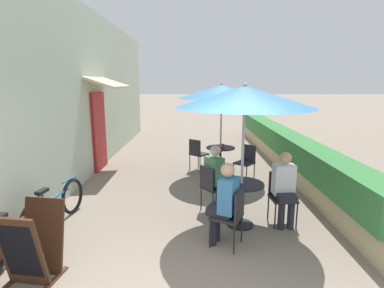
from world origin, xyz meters
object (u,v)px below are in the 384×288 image
object	(u,v)px
seated_patron_near_left	(225,201)
patio_umbrella_mid	(222,92)
seated_patron_near_back	(216,175)
bicycle_second	(55,207)
patio_table_near	(241,196)
cafe_chair_near_right	(281,193)
cafe_chair_near_back	(211,185)
cafe_chair_near_left	(232,213)
patio_umbrella_near	(245,97)
cafe_chair_mid_left	(246,160)
patio_table_mid	(220,156)
coffee_cup_mid	(223,146)
bicycle_leaning	(16,234)
cafe_chair_mid_right	(197,152)
seated_patron_near_right	(285,186)
menu_board	(33,244)

from	to	relation	value
seated_patron_near_left	patio_umbrella_mid	size ratio (longest dim) A/B	0.53
seated_patron_near_back	bicycle_second	bearing A→B (deg)	-110.63
patio_table_near	cafe_chair_near_right	bearing A→B (deg)	10.30
cafe_chair_near_back	cafe_chair_near_left	bearing A→B (deg)	-23.82
seated_patron_near_left	seated_patron_near_back	world-z (taller)	same
cafe_chair_near_left	patio_umbrella_near	bearing A→B (deg)	6.18
cafe_chair_mid_left	patio_table_mid	bearing A→B (deg)	6.18
cafe_chair_near_right	coffee_cup_mid	bearing A→B (deg)	-78.42
patio_table_near	cafe_chair_near_back	bearing A→B (deg)	130.30
patio_table_mid	cafe_chair_mid_left	bearing A→B (deg)	-34.60
patio_table_near	cafe_chair_near_left	size ratio (longest dim) A/B	0.85
bicycle_leaning	coffee_cup_mid	bearing A→B (deg)	54.35
cafe_chair_near_left	cafe_chair_mid_left	world-z (taller)	same
patio_umbrella_near	seated_patron_near_left	distance (m)	1.61
patio_umbrella_near	bicycle_second	distance (m)	3.56
patio_umbrella_mid	cafe_chair_near_back	bearing A→B (deg)	-99.09
coffee_cup_mid	seated_patron_near_left	bearing A→B (deg)	-95.02
patio_umbrella_mid	cafe_chair_mid_right	world-z (taller)	patio_umbrella_mid
patio_table_near	cafe_chair_mid_right	world-z (taller)	cafe_chair_mid_right
patio_table_near	patio_umbrella_mid	xyz separation A→B (m)	(-0.10, 2.77, 1.61)
cafe_chair_near_right	seated_patron_near_right	size ratio (longest dim) A/B	0.70
seated_patron_near_back	coffee_cup_mid	bearing A→B (deg)	137.35
patio_umbrella_near	cafe_chair_near_right	size ratio (longest dim) A/B	2.70
patio_umbrella_near	cafe_chair_mid_right	world-z (taller)	patio_umbrella_near
coffee_cup_mid	patio_umbrella_mid	bearing A→B (deg)	178.04
patio_table_near	menu_board	bearing A→B (deg)	-152.44
cafe_chair_mid_right	seated_patron_near_left	bearing A→B (deg)	-43.97
patio_umbrella_near	seated_patron_near_right	bearing A→B (deg)	1.25
patio_table_mid	cafe_chair_mid_left	distance (m)	0.71
seated_patron_near_left	patio_umbrella_mid	distance (m)	3.69
patio_table_near	menu_board	size ratio (longest dim) A/B	0.79
cafe_chair_mid_left	cafe_chair_near_right	bearing A→B (deg)	136.34
seated_patron_near_back	cafe_chair_near_right	bearing A→B (deg)	31.75
cafe_chair_near_left	seated_patron_near_right	world-z (taller)	seated_patron_near_right
seated_patron_near_right	seated_patron_near_back	bearing A→B (deg)	-32.87
patio_umbrella_near	cafe_chair_mid_right	size ratio (longest dim) A/B	2.70
coffee_cup_mid	bicycle_second	distance (m)	4.16
seated_patron_near_left	seated_patron_near_back	bearing A→B (deg)	27.13
seated_patron_near_right	seated_patron_near_back	xyz separation A→B (m)	(-1.07, 0.59, 0.00)
cafe_chair_mid_left	bicycle_leaning	size ratio (longest dim) A/B	0.52
patio_umbrella_near	coffee_cup_mid	xyz separation A→B (m)	(-0.04, 2.76, -1.35)
bicycle_second	patio_table_mid	bearing A→B (deg)	52.65
patio_umbrella_mid	menu_board	distance (m)	5.20
seated_patron_near_back	patio_umbrella_mid	bearing A→B (deg)	138.94
cafe_chair_mid_left	coffee_cup_mid	size ratio (longest dim) A/B	9.67
bicycle_second	seated_patron_near_right	bearing A→B (deg)	10.17
cafe_chair_near_back	patio_table_mid	bearing A→B (deg)	136.79
cafe_chair_near_back	seated_patron_near_back	world-z (taller)	seated_patron_near_back
coffee_cup_mid	bicycle_leaning	xyz separation A→B (m)	(-3.13, -3.74, -0.44)
patio_umbrella_near	seated_patron_near_left	size ratio (longest dim) A/B	1.88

